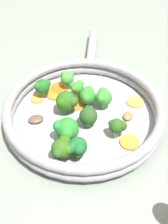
% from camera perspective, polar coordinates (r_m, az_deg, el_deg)
% --- Properties ---
extents(ground_plane, '(4.00, 4.00, 0.00)m').
position_cam_1_polar(ground_plane, '(0.68, -0.00, -1.53)').
color(ground_plane, slate).
extents(skillet, '(0.32, 0.32, 0.01)m').
position_cam_1_polar(skillet, '(0.68, -0.00, -1.23)').
color(skillet, '#939699').
rests_on(skillet, ground_plane).
extents(skillet_rim_wall, '(0.34, 0.34, 0.04)m').
position_cam_1_polar(skillet_rim_wall, '(0.66, -0.00, 0.33)').
color(skillet_rim_wall, gray).
rests_on(skillet_rim_wall, skillet).
extents(skillet_handle, '(0.04, 0.18, 0.02)m').
position_cam_1_polar(skillet_handle, '(0.86, 1.43, 11.42)').
color(skillet_handle, '#999B9E').
rests_on(skillet_handle, skillet).
extents(skillet_rivet_left, '(0.01, 0.01, 0.01)m').
position_cam_1_polar(skillet_rivet_left, '(0.78, 2.96, 6.99)').
color(skillet_rivet_left, '#929595').
rests_on(skillet_rivet_left, skillet).
extents(skillet_rivet_right, '(0.01, 0.01, 0.01)m').
position_cam_1_polar(skillet_rivet_right, '(0.79, -1.08, 7.20)').
color(skillet_rivet_right, '#94939A').
rests_on(skillet_rivet_right, skillet).
extents(carrot_slice_0, '(0.05, 0.05, 0.00)m').
position_cam_1_polar(carrot_slice_0, '(0.73, -5.22, 3.30)').
color(carrot_slice_0, orange).
rests_on(carrot_slice_0, skillet).
extents(carrot_slice_1, '(0.05, 0.05, 0.01)m').
position_cam_1_polar(carrot_slice_1, '(0.74, -4.61, 4.33)').
color(carrot_slice_1, '#DA5C15').
rests_on(carrot_slice_1, skillet).
extents(carrot_slice_2, '(0.04, 0.04, 0.01)m').
position_cam_1_polar(carrot_slice_2, '(0.71, -2.15, 1.99)').
color(carrot_slice_2, orange).
rests_on(carrot_slice_2, skillet).
extents(carrot_slice_3, '(0.03, 0.03, 0.00)m').
position_cam_1_polar(carrot_slice_3, '(0.72, -8.53, 2.46)').
color(carrot_slice_3, orange).
rests_on(carrot_slice_3, skillet).
extents(carrot_slice_4, '(0.06, 0.06, 0.01)m').
position_cam_1_polar(carrot_slice_4, '(0.63, 8.36, -5.54)').
color(carrot_slice_4, orange).
rests_on(carrot_slice_4, skillet).
extents(carrot_slice_5, '(0.05, 0.05, 0.00)m').
position_cam_1_polar(carrot_slice_5, '(0.71, 9.32, 1.78)').
color(carrot_slice_5, '#F98E3D').
rests_on(carrot_slice_5, skillet).
extents(carrot_slice_6, '(0.05, 0.05, 0.00)m').
position_cam_1_polar(carrot_slice_6, '(0.70, -1.45, 1.33)').
color(carrot_slice_6, orange).
rests_on(carrot_slice_6, skillet).
extents(broccoli_floret_0, '(0.04, 0.04, 0.05)m').
position_cam_1_polar(broccoli_floret_0, '(0.68, 3.57, 2.72)').
color(broccoli_floret_0, '#7B9E51').
rests_on(broccoli_floret_0, skillet).
extents(broccoli_floret_1, '(0.04, 0.05, 0.04)m').
position_cam_1_polar(broccoli_floret_1, '(0.69, 0.87, 2.99)').
color(broccoli_floret_1, '#7FB465').
rests_on(broccoli_floret_1, skillet).
extents(broccoli_floret_2, '(0.03, 0.03, 0.04)m').
position_cam_1_polar(broccoli_floret_2, '(0.70, -1.32, 4.43)').
color(broccoli_floret_2, '#7BB668').
rests_on(broccoli_floret_2, skillet).
extents(broccoli_floret_3, '(0.04, 0.04, 0.05)m').
position_cam_1_polar(broccoli_floret_3, '(0.64, 0.83, -0.62)').
color(broccoli_floret_3, '#799850').
rests_on(broccoli_floret_3, skillet).
extents(broccoli_floret_4, '(0.05, 0.05, 0.05)m').
position_cam_1_polar(broccoli_floret_4, '(0.61, -3.23, -3.25)').
color(broccoli_floret_4, '#648E48').
rests_on(broccoli_floret_4, skillet).
extents(broccoli_floret_5, '(0.04, 0.05, 0.05)m').
position_cam_1_polar(broccoli_floret_5, '(0.58, -4.02, -6.66)').
color(broccoli_floret_5, '#5E8949').
rests_on(broccoli_floret_5, skillet).
extents(broccoli_floret_6, '(0.04, 0.03, 0.04)m').
position_cam_1_polar(broccoli_floret_6, '(0.62, 6.10, -2.62)').
color(broccoli_floret_6, '#8BA56D').
rests_on(broccoli_floret_6, skillet).
extents(broccoli_floret_7, '(0.03, 0.03, 0.05)m').
position_cam_1_polar(broccoli_floret_7, '(0.71, -7.59, 4.64)').
color(broccoli_floret_7, '#759951').
rests_on(broccoli_floret_7, skillet).
extents(broccoli_floret_8, '(0.05, 0.05, 0.05)m').
position_cam_1_polar(broccoli_floret_8, '(0.66, -3.27, 1.88)').
color(broccoli_floret_8, '#72A25D').
rests_on(broccoli_floret_8, skillet).
extents(broccoli_floret_9, '(0.04, 0.04, 0.05)m').
position_cam_1_polar(broccoli_floret_9, '(0.58, -1.25, -6.44)').
color(broccoli_floret_9, '#70A652').
rests_on(broccoli_floret_9, skillet).
extents(broccoli_floret_10, '(0.03, 0.03, 0.04)m').
position_cam_1_polar(broccoli_floret_10, '(0.73, -3.06, 6.17)').
color(broccoli_floret_10, '#81AC64').
rests_on(broccoli_floret_10, skillet).
extents(mushroom_piece_0, '(0.04, 0.04, 0.01)m').
position_cam_1_polar(mushroom_piece_0, '(0.67, -8.79, -1.31)').
color(mushroom_piece_0, brown).
rests_on(mushroom_piece_0, skillet).
extents(mushroom_piece_1, '(0.02, 0.03, 0.01)m').
position_cam_1_polar(mushroom_piece_1, '(0.68, 8.03, -0.71)').
color(mushroom_piece_1, olive).
rests_on(mushroom_piece_1, skillet).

